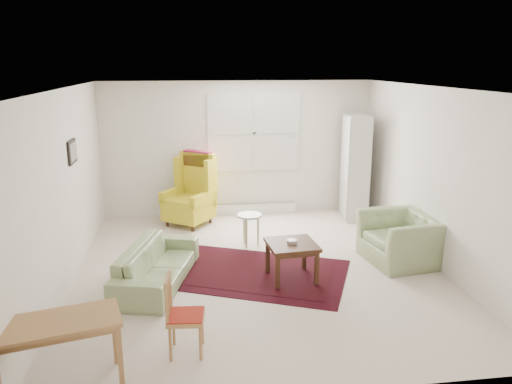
{
  "coord_description": "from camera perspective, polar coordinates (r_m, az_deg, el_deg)",
  "views": [
    {
      "loc": [
        -0.94,
        -6.42,
        2.82
      ],
      "look_at": [
        0.0,
        0.3,
        1.05
      ],
      "focal_mm": 35.0,
      "sensor_mm": 36.0,
      "label": 1
    }
  ],
  "objects": [
    {
      "name": "room",
      "position": [
        6.88,
        0.26,
        1.48
      ],
      "size": [
        5.04,
        5.54,
        2.51
      ],
      "color": "beige",
      "rests_on": "ground"
    },
    {
      "name": "rug",
      "position": [
        6.96,
        -0.28,
        -9.17
      ],
      "size": [
        2.92,
        2.46,
        0.02
      ],
      "primitive_type": null,
      "rotation": [
        0.0,
        0.0,
        -0.41
      ],
      "color": "black",
      "rests_on": "ground"
    },
    {
      "name": "sofa",
      "position": [
        6.67,
        -11.28,
        -7.33
      ],
      "size": [
        1.13,
        1.9,
        0.72
      ],
      "primitive_type": "imported",
      "rotation": [
        0.0,
        0.0,
        1.31
      ],
      "color": "#8A9F6A",
      "rests_on": "ground"
    },
    {
      "name": "armchair",
      "position": [
        7.52,
        16.32,
        -4.64
      ],
      "size": [
        1.08,
        1.19,
        0.83
      ],
      "primitive_type": "imported",
      "rotation": [
        0.0,
        0.0,
        -1.43
      ],
      "color": "#8A9F6A",
      "rests_on": "ground"
    },
    {
      "name": "wingback_chair",
      "position": [
        8.87,
        -7.77,
        0.27
      ],
      "size": [
        1.06,
        1.07,
        1.29
      ],
      "primitive_type": null,
      "rotation": [
        0.0,
        0.0,
        -0.63
      ],
      "color": "yellow",
      "rests_on": "ground"
    },
    {
      "name": "coffee_table",
      "position": [
        6.72,
        4.09,
        -7.84
      ],
      "size": [
        0.68,
        0.68,
        0.51
      ],
      "primitive_type": null,
      "rotation": [
        0.0,
        0.0,
        0.08
      ],
      "color": "#3E2113",
      "rests_on": "ground"
    },
    {
      "name": "stool",
      "position": [
        7.89,
        -0.75,
        -4.32
      ],
      "size": [
        0.4,
        0.4,
        0.52
      ],
      "primitive_type": null,
      "rotation": [
        0.0,
        0.0,
        0.03
      ],
      "color": "white",
      "rests_on": "ground"
    },
    {
      "name": "cabinet",
      "position": [
        9.31,
        11.29,
        2.76
      ],
      "size": [
        0.49,
        0.8,
        1.91
      ],
      "primitive_type": null,
      "rotation": [
        0.0,
        0.0,
        -0.12
      ],
      "color": "silver",
      "rests_on": "ground"
    },
    {
      "name": "desk",
      "position": [
        4.91,
        -21.38,
        -16.93
      ],
      "size": [
        1.14,
        0.76,
        0.66
      ],
      "primitive_type": null,
      "rotation": [
        0.0,
        0.0,
        0.24
      ],
      "color": "#A97744",
      "rests_on": "ground"
    },
    {
      "name": "desk_chair",
      "position": [
        5.1,
        -8.02,
        -13.76
      ],
      "size": [
        0.39,
        0.39,
        0.82
      ],
      "primitive_type": null,
      "rotation": [
        0.0,
        0.0,
        1.48
      ],
      "color": "#A97744",
      "rests_on": "ground"
    }
  ]
}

